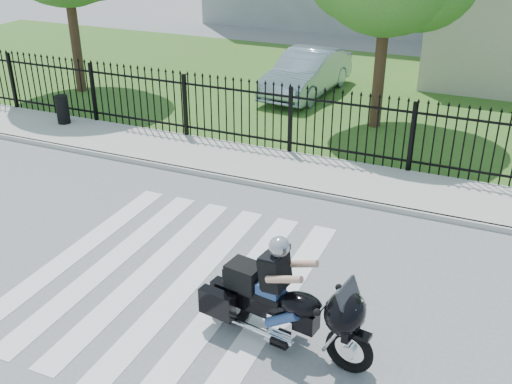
% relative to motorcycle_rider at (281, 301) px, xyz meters
% --- Properties ---
extents(ground, '(120.00, 120.00, 0.00)m').
position_rel_motorcycle_rider_xyz_m(ground, '(-2.41, 0.79, -0.74)').
color(ground, slate).
rests_on(ground, ground).
extents(crosswalk, '(5.00, 5.50, 0.01)m').
position_rel_motorcycle_rider_xyz_m(crosswalk, '(-2.41, 0.79, -0.74)').
color(crosswalk, silver).
rests_on(crosswalk, ground).
extents(sidewalk, '(40.00, 2.00, 0.12)m').
position_rel_motorcycle_rider_xyz_m(sidewalk, '(-2.41, 5.79, -0.68)').
color(sidewalk, '#ADAAA3').
rests_on(sidewalk, ground).
extents(curb, '(40.00, 0.12, 0.12)m').
position_rel_motorcycle_rider_xyz_m(curb, '(-2.41, 4.79, -0.68)').
color(curb, '#ADAAA3').
rests_on(curb, ground).
extents(grass_strip, '(40.00, 12.00, 0.02)m').
position_rel_motorcycle_rider_xyz_m(grass_strip, '(-2.41, 12.79, -0.73)').
color(grass_strip, '#355C1F').
rests_on(grass_strip, ground).
extents(iron_fence, '(26.00, 0.04, 1.80)m').
position_rel_motorcycle_rider_xyz_m(iron_fence, '(-2.41, 6.79, 0.16)').
color(iron_fence, black).
rests_on(iron_fence, ground).
extents(motorcycle_rider, '(2.73, 1.16, 1.82)m').
position_rel_motorcycle_rider_xyz_m(motorcycle_rider, '(0.00, 0.00, 0.00)').
color(motorcycle_rider, black).
rests_on(motorcycle_rider, ground).
extents(parked_car, '(1.92, 4.52, 1.45)m').
position_rel_motorcycle_rider_xyz_m(parked_car, '(-3.75, 11.97, 0.00)').
color(parked_car, '#95A8BC').
rests_on(parked_car, grass_strip).
extents(litter_bin, '(0.39, 0.39, 0.81)m').
position_rel_motorcycle_rider_xyz_m(litter_bin, '(-9.10, 6.20, -0.22)').
color(litter_bin, black).
rests_on(litter_bin, sidewalk).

